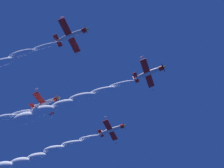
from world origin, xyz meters
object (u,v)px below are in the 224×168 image
object	(u,v)px
airplane_left_wingman	(112,130)
airplane_right_wingman	(72,35)
airplane_slot_tail	(46,103)
airplane_lead	(149,73)

from	to	relation	value
airplane_left_wingman	airplane_right_wingman	size ratio (longest dim) A/B	1.00
airplane_left_wingman	airplane_slot_tail	world-z (taller)	airplane_slot_tail
airplane_lead	airplane_left_wingman	world-z (taller)	airplane_left_wingman
airplane_lead	airplane_left_wingman	xyz separation A→B (m)	(-13.46, -16.22, 0.99)
airplane_lead	airplane_slot_tail	xyz separation A→B (m)	(2.41, -28.56, 0.87)
airplane_slot_tail	airplane_right_wingman	bearing A→B (deg)	48.57
airplane_right_wingman	airplane_lead	bearing A→B (deg)	141.95
airplane_slot_tail	airplane_left_wingman	bearing A→B (deg)	142.13
airplane_left_wingman	airplane_slot_tail	bearing A→B (deg)	-37.87
airplane_lead	airplane_left_wingman	size ratio (longest dim) A/B	1.00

